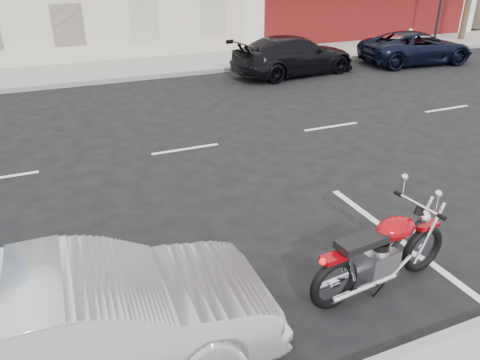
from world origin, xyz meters
The scene contains 8 objects.
ground centered at (0.00, 0.00, 0.00)m, with size 120.00×120.00×0.00m, color black.
sidewalk_far centered at (-5.00, 8.70, 0.07)m, with size 80.00×3.40×0.15m, color gray.
curb_far centered at (-5.00, 7.00, 0.08)m, with size 80.00×0.12×0.16m, color gray.
fire_hydrant centered at (12.00, 8.50, 0.53)m, with size 0.20×0.20×0.72m.
motorcycle centered at (-0.26, -5.77, 0.53)m, with size 2.32×0.77×1.16m.
sedan_silver centered at (-4.87, -5.81, 0.68)m, with size 1.45×4.15×1.37m, color #9EA1A5.
suv_far centered at (9.55, 5.35, 0.65)m, with size 2.15×4.65×1.29m, color black.
car_far centered at (3.97, 5.63, 0.71)m, with size 1.99×4.89×1.42m, color black.
Camera 1 is at (-4.82, -9.81, 4.11)m, focal length 35.00 mm.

